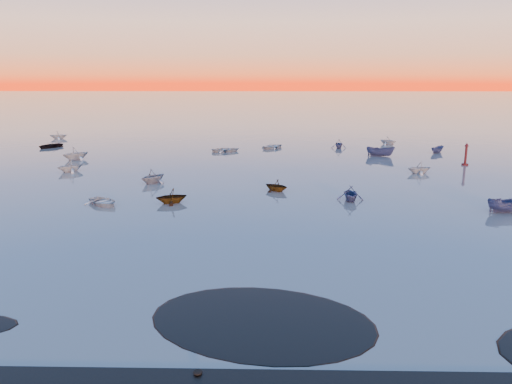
{
  "coord_description": "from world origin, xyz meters",
  "views": [
    {
      "loc": [
        3.06,
        -22.88,
        12.86
      ],
      "look_at": [
        1.97,
        28.0,
        0.94
      ],
      "focal_mm": 35.0,
      "sensor_mm": 36.0,
      "label": 1
    }
  ],
  "objects_px": {
    "boat_near_center": "(507,212)",
    "channel_marker": "(466,156)",
    "boat_near_left": "(104,205)",
    "boat_near_right": "(350,200)"
  },
  "relations": [
    {
      "from": "boat_near_center",
      "to": "boat_near_right",
      "type": "relative_size",
      "value": 1.18
    },
    {
      "from": "boat_near_center",
      "to": "channel_marker",
      "type": "xyz_separation_m",
      "value": [
        5.9,
        26.01,
        1.35
      ]
    },
    {
      "from": "boat_near_right",
      "to": "channel_marker",
      "type": "height_order",
      "value": "channel_marker"
    },
    {
      "from": "boat_near_left",
      "to": "boat_near_right",
      "type": "xyz_separation_m",
      "value": [
        25.53,
        2.3,
        0.0
      ]
    },
    {
      "from": "boat_near_center",
      "to": "channel_marker",
      "type": "bearing_deg",
      "value": -16.12
    },
    {
      "from": "boat_near_left",
      "to": "boat_near_right",
      "type": "relative_size",
      "value": 1.15
    },
    {
      "from": "boat_near_right",
      "to": "channel_marker",
      "type": "relative_size",
      "value": 1.04
    },
    {
      "from": "boat_near_left",
      "to": "boat_near_center",
      "type": "bearing_deg",
      "value": -50.72
    },
    {
      "from": "boat_near_left",
      "to": "boat_near_center",
      "type": "height_order",
      "value": "boat_near_center"
    },
    {
      "from": "boat_near_center",
      "to": "boat_near_right",
      "type": "height_order",
      "value": "boat_near_center"
    }
  ]
}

